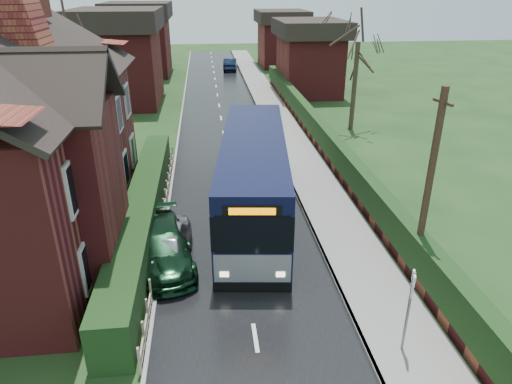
{
  "coord_description": "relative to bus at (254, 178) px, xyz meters",
  "views": [
    {
      "loc": [
        -1.12,
        -12.23,
        9.4
      ],
      "look_at": [
        0.72,
        4.27,
        1.8
      ],
      "focal_mm": 32.0,
      "sensor_mm": 36.0,
      "label": 1
    }
  ],
  "objects": [
    {
      "name": "ground",
      "position": [
        -0.8,
        -5.88,
        -1.75
      ],
      "size": [
        140.0,
        140.0,
        0.0
      ],
      "primitive_type": "plane",
      "color": "#2D4C20",
      "rests_on": "ground"
    },
    {
      "name": "road",
      "position": [
        -0.8,
        4.12,
        -1.74
      ],
      "size": [
        6.0,
        100.0,
        0.02
      ],
      "primitive_type": "cube",
      "color": "black",
      "rests_on": "ground"
    },
    {
      "name": "pavement",
      "position": [
        3.45,
        4.12,
        -1.68
      ],
      "size": [
        2.5,
        100.0,
        0.14
      ],
      "primitive_type": "cube",
      "color": "slate",
      "rests_on": "ground"
    },
    {
      "name": "kerb_right",
      "position": [
        2.25,
        4.12,
        -1.68
      ],
      "size": [
        0.12,
        100.0,
        0.14
      ],
      "primitive_type": "cube",
      "color": "gray",
      "rests_on": "ground"
    },
    {
      "name": "kerb_left",
      "position": [
        -3.85,
        4.12,
        -1.7
      ],
      "size": [
        0.12,
        100.0,
        0.1
      ],
      "primitive_type": "cube",
      "color": "gray",
      "rests_on": "ground"
    },
    {
      "name": "front_hedge",
      "position": [
        -4.7,
        -0.88,
        -0.95
      ],
      "size": [
        1.2,
        16.0,
        1.6
      ],
      "primitive_type": "cube",
      "color": "#183313",
      "rests_on": "ground"
    },
    {
      "name": "picket_fence",
      "position": [
        -3.95,
        -0.88,
        -1.3
      ],
      "size": [
        0.1,
        16.0,
        0.9
      ],
      "primitive_type": null,
      "color": "gray",
      "rests_on": "ground"
    },
    {
      "name": "right_wall_hedge",
      "position": [
        5.0,
        4.12,
        -0.73
      ],
      "size": [
        0.6,
        50.0,
        1.8
      ],
      "color": "maroon",
      "rests_on": "ground"
    },
    {
      "name": "bus",
      "position": [
        0.0,
        0.0,
        0.0
      ],
      "size": [
        3.95,
        11.84,
        3.53
      ],
      "rotation": [
        0.0,
        0.0,
        -0.11
      ],
      "color": "black",
      "rests_on": "ground"
    },
    {
      "name": "car_silver",
      "position": [
        -3.6,
        -3.69,
        -1.06
      ],
      "size": [
        1.98,
        4.2,
        1.39
      ],
      "primitive_type": "imported",
      "rotation": [
        0.0,
        0.0,
        -0.09
      ],
      "color": "#B4B4B9",
      "rests_on": "ground"
    },
    {
      "name": "car_green",
      "position": [
        -3.7,
        -3.57,
        -1.06
      ],
      "size": [
        2.76,
        5.04,
        1.38
      ],
      "primitive_type": "imported",
      "rotation": [
        0.0,
        0.0,
        0.18
      ],
      "color": "black",
      "rests_on": "ground"
    },
    {
      "name": "car_distant",
      "position": [
        1.2,
        37.49,
        -1.05
      ],
      "size": [
        1.88,
        4.36,
        1.4
      ],
      "primitive_type": "imported",
      "rotation": [
        0.0,
        0.0,
        3.05
      ],
      "color": "black",
      "rests_on": "ground"
    },
    {
      "name": "bus_stop_sign",
      "position": [
        3.2,
        -8.88,
        0.02
      ],
      "size": [
        0.19,
        0.4,
        2.68
      ],
      "rotation": [
        0.0,
        0.0,
        -0.36
      ],
      "color": "slate",
      "rests_on": "ground"
    },
    {
      "name": "telegraph_pole",
      "position": [
        5.0,
        -5.56,
        1.65
      ],
      "size": [
        0.24,
        0.86,
        6.71
      ],
      "rotation": [
        0.0,
        0.0,
        0.19
      ],
      "color": "#302015",
      "rests_on": "ground"
    },
    {
      "name": "tree_right_far",
      "position": [
        8.2,
        12.16,
        4.59
      ],
      "size": [
        4.39,
        4.39,
        8.49
      ],
      "color": "#32261E",
      "rests_on": "ground"
    },
    {
      "name": "tree_house_side",
      "position": [
        -10.11,
        12.12,
        5.28
      ],
      "size": [
        4.14,
        4.14,
        9.4
      ],
      "color": "#3B2B23",
      "rests_on": "ground"
    }
  ]
}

